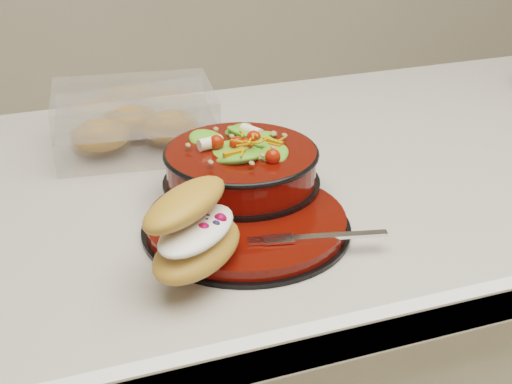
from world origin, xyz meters
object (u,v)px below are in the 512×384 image
object	(u,v)px
island_counter	(377,373)
croissant	(195,229)
fork	(321,237)
pastry_box	(135,121)
salad_bowl	(241,161)
dinner_plate	(247,223)

from	to	relation	value
island_counter	croissant	distance (m)	0.68
island_counter	fork	size ratio (longest dim) A/B	8.47
fork	pastry_box	size ratio (longest dim) A/B	0.57
fork	salad_bowl	bearing A→B (deg)	27.13
island_counter	pastry_box	bearing A→B (deg)	158.30
island_counter	fork	xyz separation A→B (m)	(-0.24, -0.23, 0.47)
salad_bowl	fork	size ratio (longest dim) A/B	1.44
dinner_plate	croissant	world-z (taller)	croissant
dinner_plate	pastry_box	world-z (taller)	pastry_box
dinner_plate	salad_bowl	bearing A→B (deg)	75.85
fork	croissant	bearing A→B (deg)	102.38
pastry_box	fork	bearing A→B (deg)	-62.28
salad_bowl	fork	bearing A→B (deg)	-75.80
salad_bowl	fork	distance (m)	0.17
dinner_plate	salad_bowl	distance (m)	0.10
croissant	fork	bearing A→B (deg)	-45.19
island_counter	fork	distance (m)	0.57
dinner_plate	salad_bowl	xyz separation A→B (m)	(0.02, 0.09, 0.04)
island_counter	salad_bowl	bearing A→B (deg)	-167.10
salad_bowl	croissant	size ratio (longest dim) A/B	1.28
croissant	salad_bowl	bearing A→B (deg)	12.10
fork	dinner_plate	bearing A→B (deg)	51.58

